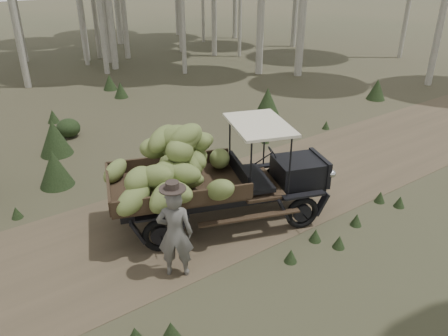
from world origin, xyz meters
The scene contains 5 objects.
ground centered at (0.00, 0.00, 0.00)m, with size 120.00×120.00×0.00m, color #473D2B.
dirt_track centered at (0.00, 0.00, 0.00)m, with size 70.00×4.00×0.01m, color brown.
banana_truck centered at (-2.05, -0.37, 1.53)m, with size 5.34×3.29×2.60m.
farmer centered at (-3.28, -1.56, 0.96)m, with size 0.82×0.76×2.04m.
undergrowth centered at (-3.87, -0.96, 0.51)m, with size 22.39×24.07×1.19m.
Camera 1 is at (-6.49, -7.66, 5.67)m, focal length 35.00 mm.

